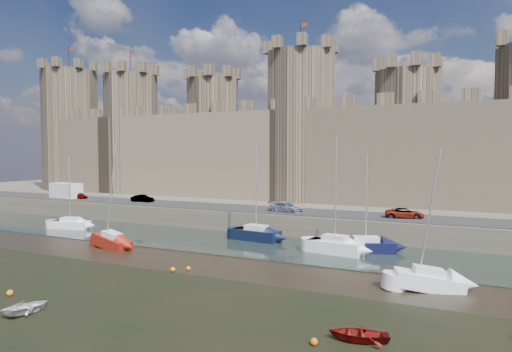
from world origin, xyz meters
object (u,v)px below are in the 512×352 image
object	(u,v)px
car_0	(80,196)
sailboat_5	(429,280)
van	(66,191)
car_1	(143,199)
car_3	(405,213)
sailboat_0	(70,223)
sailboat_3	(366,245)
car_2	(286,207)
sailboat_1	(256,234)
sailboat_2	(335,245)
sailboat_4	(112,241)

from	to	relation	value
car_0	sailboat_5	world-z (taller)	sailboat_5
van	car_1	bearing A→B (deg)	9.33
car_3	van	xyz separation A→B (m)	(-53.11, -0.34, 0.66)
sailboat_0	sailboat_3	xyz separation A→B (m)	(37.87, 2.69, 0.02)
car_0	car_2	world-z (taller)	car_2
sailboat_1	sailboat_5	distance (m)	22.27
car_1	sailboat_0	world-z (taller)	sailboat_0
van	sailboat_2	bearing A→B (deg)	-4.97
car_2	sailboat_4	xyz separation A→B (m)	(-12.96, -16.65, -2.38)
car_0	car_3	world-z (taller)	car_3
car_3	van	size ratio (longest dim) A/B	0.75
car_1	sailboat_3	xyz separation A→B (m)	(35.33, -8.66, -2.31)
car_0	sailboat_0	distance (m)	14.93
sailboat_1	sailboat_2	size ratio (longest dim) A/B	0.96
sailboat_3	sailboat_4	size ratio (longest dim) A/B	0.91
car_1	sailboat_4	bearing A→B (deg)	-151.94
car_3	car_1	bearing A→B (deg)	76.96
car_3	sailboat_2	bearing A→B (deg)	140.81
car_2	sailboat_0	bearing A→B (deg)	120.95
sailboat_2	sailboat_3	xyz separation A→B (m)	(2.60, 1.98, -0.12)
car_3	sailboat_1	bearing A→B (deg)	104.42
sailboat_0	sailboat_4	distance (m)	14.97
sailboat_0	sailboat_2	world-z (taller)	sailboat_2
car_3	sailboat_0	xyz separation A→B (m)	(-40.44, -11.01, -2.35)
sailboat_2	sailboat_4	world-z (taller)	sailboat_2
car_0	sailboat_0	bearing A→B (deg)	-124.05
van	sailboat_1	size ratio (longest dim) A/B	0.52
car_0	van	distance (m)	2.86
sailboat_1	car_3	bearing A→B (deg)	33.68
sailboat_5	sailboat_3	bearing A→B (deg)	105.08
car_2	sailboat_2	xyz separation A→B (m)	(8.91, -9.28, -2.27)
car_3	sailboat_2	xyz separation A→B (m)	(-5.17, -10.29, -2.21)
sailboat_0	sailboat_5	size ratio (longest dim) A/B	0.89
van	car_0	bearing A→B (deg)	12.13
sailboat_2	car_2	bearing A→B (deg)	141.67
car_0	sailboat_2	size ratio (longest dim) A/B	0.28
car_2	car_3	bearing A→B (deg)	-75.67
sailboat_5	sailboat_1	bearing A→B (deg)	132.11
car_1	sailboat_3	size ratio (longest dim) A/B	0.36
sailboat_2	sailboat_1	bearing A→B (deg)	172.92
van	sailboat_0	xyz separation A→B (m)	(12.67, -10.67, -3.01)
sailboat_2	sailboat_3	distance (m)	3.27
van	sailboat_5	xyz separation A→B (m)	(57.34, -18.43, -3.00)
car_3	sailboat_4	size ratio (longest dim) A/B	0.40
sailboat_1	sailboat_5	bearing A→B (deg)	-23.19
car_3	van	distance (m)	53.11
sailboat_4	car_2	bearing A→B (deg)	62.76
sailboat_5	van	bearing A→B (deg)	144.23
sailboat_0	sailboat_4	xyz separation A→B (m)	(13.41, -6.66, 0.03)
car_0	sailboat_1	distance (m)	36.15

